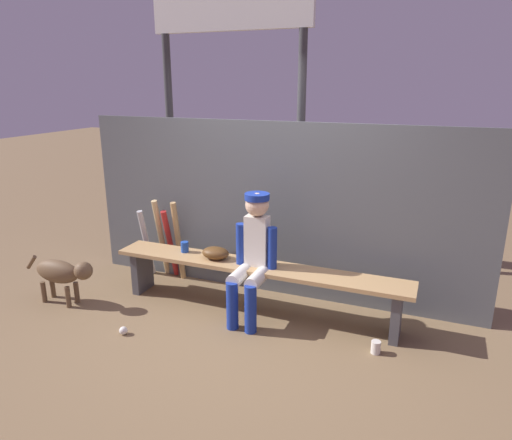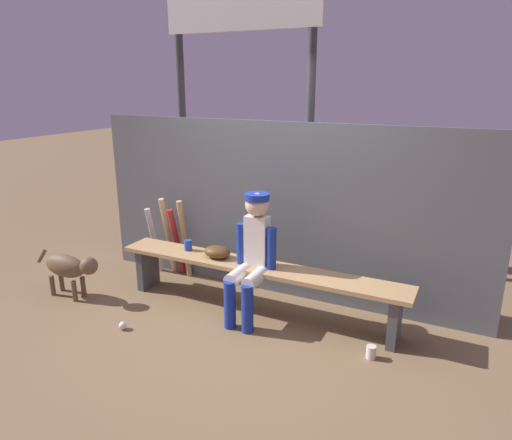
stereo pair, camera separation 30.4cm
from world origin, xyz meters
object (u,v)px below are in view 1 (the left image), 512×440
Objects in this scene: dugout_bench at (256,275)px; bat_wood_natural at (161,238)px; bat_wood_tan at (178,241)px; baseball at (123,331)px; cup_on_ground at (376,347)px; cup_on_bench at (185,247)px; scoreboard at (235,39)px; baseball_glove at (216,253)px; dog at (62,273)px; bat_aluminum_silver at (147,243)px; player_seated at (252,253)px; bat_aluminum_red at (170,244)px.

bat_wood_natural is (-1.34, 0.41, 0.07)m from dugout_bench.
baseball is at bearing -82.95° from bat_wood_tan.
cup_on_bench reaches higher than cup_on_ground.
scoreboard reaches higher than baseball.
dog is at bearing -158.83° from baseball_glove.
bat_aluminum_silver is at bearing 67.46° from dog.
dugout_bench is 3.16× the size of bat_wood_tan.
bat_wood_tan is 2.47m from scoreboard.
player_seated reaches higher than baseball.
bat_aluminum_silver reaches higher than dugout_bench.
baseball is 0.67× the size of cup_on_bench.
player_seated is 1.23m from bat_wood_tan.
dugout_bench is 26.84× the size of cup_on_ground.
bat_wood_tan reaches higher than bat_aluminum_red.
scoreboard is at bearing 139.29° from cup_on_ground.
bat_wood_tan reaches higher than cup_on_ground.
bat_wood_natural is 0.64m from cup_on_bench.
bat_aluminum_silver is at bearing -171.23° from bat_aluminum_red.
bat_wood_tan is at bearing 149.83° from baseball_glove.
dog is (-0.94, 0.29, 0.30)m from baseball.
scoreboard is at bearing 91.76° from cup_on_bench.
bat_aluminum_silver is (-0.29, -0.04, -0.01)m from bat_aluminum_red.
baseball_glove reaches higher than baseball.
bat_aluminum_silver reaches higher than dog.
player_seated is 0.85m from cup_on_bench.
scoreboard reaches higher than cup_on_ground.
baseball_glove is at bearing 59.02° from baseball.
dugout_bench is 1.40m from bat_wood_natural.
baseball is at bearing -72.62° from bat_wood_natural.
bat_wood_tan reaches higher than cup_on_bench.
baseball_glove is at bearing -30.17° from bat_wood_tan.
dugout_bench is 1.97m from dog.
cup_on_bench is 2.55m from scoreboard.
scoreboard reaches higher than dugout_bench.
bat_aluminum_red reaches higher than dugout_bench.
cup_on_ground is 3.77m from scoreboard.
scoreboard is at bearing 120.30° from dugout_bench.
bat_wood_natural reaches higher than cup_on_bench.
dog is at bearing -175.24° from cup_on_ground.
bat_wood_tan is 0.42m from bat_aluminum_silver.
player_seated is at bearing -61.26° from scoreboard.
cup_on_bench is at bearing 176.38° from dugout_bench.
cup_on_ground is at bearing -16.31° from bat_aluminum_red.
dugout_bench is at bearing -17.12° from bat_wood_natural.
bat_aluminum_silver is 2.61m from scoreboard.
bat_wood_natural reaches higher than dugout_bench.
scoreboard is 4.48× the size of dog.
bat_aluminum_red is at bearing 152.83° from baseball_glove.
dog is (-1.90, -0.45, -0.33)m from player_seated.
bat_wood_tan is 8.48× the size of cup_on_bench.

